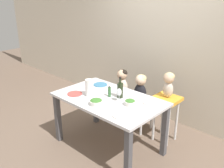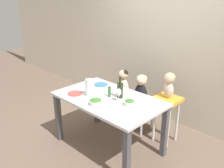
{
  "view_description": "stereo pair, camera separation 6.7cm",
  "coord_description": "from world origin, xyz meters",
  "px_view_note": "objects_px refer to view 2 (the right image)",
  "views": [
    {
      "loc": [
        2.12,
        -2.2,
        2.14
      ],
      "look_at": [
        0.0,
        0.07,
        0.96
      ],
      "focal_mm": 40.0,
      "sensor_mm": 36.0,
      "label": 1
    },
    {
      "loc": [
        2.17,
        -2.15,
        2.14
      ],
      "look_at": [
        0.0,
        0.07,
        0.96
      ],
      "focal_mm": 40.0,
      "sensor_mm": 36.0,
      "label": 2
    }
  ],
  "objects_px": {
    "person_baby_right": "(169,83)",
    "dinner_plate_back_right": "(150,102)",
    "dinner_plate_back_left": "(101,84)",
    "salad_bowl_large": "(96,102)",
    "person_child_center": "(141,88)",
    "person_child_left": "(123,82)",
    "wine_bottle": "(120,90)",
    "wine_glass_near": "(119,93)",
    "salad_bowl_small": "(130,102)",
    "dinner_plate_front_right": "(120,115)",
    "chair_far_left": "(123,101)",
    "chair_right_highchair": "(167,107)",
    "chair_far_center": "(140,108)",
    "paper_towel_roll": "(89,88)",
    "dinner_plate_front_left": "(75,93)"
  },
  "relations": [
    {
      "from": "person_baby_right",
      "to": "salad_bowl_large",
      "type": "xyz_separation_m",
      "value": [
        -0.45,
        -0.96,
        -0.11
      ]
    },
    {
      "from": "dinner_plate_front_right",
      "to": "chair_far_center",
      "type": "bearing_deg",
      "value": 114.51
    },
    {
      "from": "dinner_plate_back_right",
      "to": "chair_right_highchair",
      "type": "bearing_deg",
      "value": 91.0
    },
    {
      "from": "person_child_left",
      "to": "dinner_plate_front_right",
      "type": "xyz_separation_m",
      "value": [
        0.82,
        -0.97,
        0.07
      ]
    },
    {
      "from": "chair_far_left",
      "to": "paper_towel_roll",
      "type": "xyz_separation_m",
      "value": [
        0.14,
        -0.83,
        0.52
      ]
    },
    {
      "from": "salad_bowl_small",
      "to": "chair_far_left",
      "type": "bearing_deg",
      "value": 136.8
    },
    {
      "from": "paper_towel_roll",
      "to": "salad_bowl_small",
      "type": "bearing_deg",
      "value": 14.64
    },
    {
      "from": "salad_bowl_small",
      "to": "dinner_plate_back_left",
      "type": "distance_m",
      "value": 0.81
    },
    {
      "from": "person_baby_right",
      "to": "salad_bowl_small",
      "type": "bearing_deg",
      "value": -100.79
    },
    {
      "from": "dinner_plate_back_right",
      "to": "chair_far_center",
      "type": "bearing_deg",
      "value": 137.17
    },
    {
      "from": "chair_far_left",
      "to": "dinner_plate_back_left",
      "type": "xyz_separation_m",
      "value": [
        -0.05,
        -0.45,
        0.41
      ]
    },
    {
      "from": "dinner_plate_back_left",
      "to": "dinner_plate_back_right",
      "type": "xyz_separation_m",
      "value": [
        0.91,
        0.0,
        0.0
      ]
    },
    {
      "from": "person_baby_right",
      "to": "salad_bowl_large",
      "type": "bearing_deg",
      "value": -115.12
    },
    {
      "from": "person_child_left",
      "to": "person_child_center",
      "type": "bearing_deg",
      "value": 0.0
    },
    {
      "from": "dinner_plate_back_left",
      "to": "dinner_plate_front_right",
      "type": "height_order",
      "value": "same"
    },
    {
      "from": "paper_towel_roll",
      "to": "wine_glass_near",
      "type": "height_order",
      "value": "paper_towel_roll"
    },
    {
      "from": "chair_far_center",
      "to": "person_child_center",
      "type": "relative_size",
      "value": 0.93
    },
    {
      "from": "person_baby_right",
      "to": "dinner_plate_back_right",
      "type": "distance_m",
      "value": 0.47
    },
    {
      "from": "person_child_left",
      "to": "dinner_plate_back_right",
      "type": "xyz_separation_m",
      "value": [
        0.86,
        -0.45,
        0.07
      ]
    },
    {
      "from": "chair_right_highchair",
      "to": "dinner_plate_back_right",
      "type": "bearing_deg",
      "value": -89.0
    },
    {
      "from": "person_baby_right",
      "to": "wine_bottle",
      "type": "relative_size",
      "value": 1.25
    },
    {
      "from": "salad_bowl_large",
      "to": "person_child_center",
      "type": "bearing_deg",
      "value": 91.32
    },
    {
      "from": "chair_far_left",
      "to": "person_baby_right",
      "type": "distance_m",
      "value": 1.02
    },
    {
      "from": "wine_bottle",
      "to": "wine_glass_near",
      "type": "height_order",
      "value": "wine_bottle"
    },
    {
      "from": "salad_bowl_small",
      "to": "person_child_left",
      "type": "bearing_deg",
      "value": 136.73
    },
    {
      "from": "person_baby_right",
      "to": "dinner_plate_back_left",
      "type": "distance_m",
      "value": 1.02
    },
    {
      "from": "person_baby_right",
      "to": "dinner_plate_front_left",
      "type": "height_order",
      "value": "person_baby_right"
    },
    {
      "from": "person_child_left",
      "to": "person_baby_right",
      "type": "xyz_separation_m",
      "value": [
        0.86,
        0.0,
        0.22
      ]
    },
    {
      "from": "dinner_plate_back_right",
      "to": "paper_towel_roll",
      "type": "bearing_deg",
      "value": -151.89
    },
    {
      "from": "salad_bowl_large",
      "to": "dinner_plate_back_left",
      "type": "xyz_separation_m",
      "value": [
        -0.45,
        0.51,
        -0.03
      ]
    },
    {
      "from": "salad_bowl_large",
      "to": "dinner_plate_back_left",
      "type": "bearing_deg",
      "value": 131.21
    },
    {
      "from": "salad_bowl_large",
      "to": "wine_bottle",
      "type": "bearing_deg",
      "value": 78.6
    },
    {
      "from": "person_baby_right",
      "to": "wine_bottle",
      "type": "xyz_separation_m",
      "value": [
        -0.38,
        -0.59,
        -0.04
      ]
    },
    {
      "from": "person_child_center",
      "to": "dinner_plate_back_right",
      "type": "distance_m",
      "value": 0.66
    },
    {
      "from": "person_baby_right",
      "to": "dinner_plate_back_right",
      "type": "relative_size",
      "value": 1.77
    },
    {
      "from": "person_child_left",
      "to": "wine_bottle",
      "type": "height_order",
      "value": "wine_bottle"
    },
    {
      "from": "chair_right_highchair",
      "to": "wine_glass_near",
      "type": "height_order",
      "value": "wine_glass_near"
    },
    {
      "from": "dinner_plate_back_right",
      "to": "wine_bottle",
      "type": "bearing_deg",
      "value": -159.55
    },
    {
      "from": "person_child_center",
      "to": "dinner_plate_back_left",
      "type": "distance_m",
      "value": 0.62
    },
    {
      "from": "wine_glass_near",
      "to": "dinner_plate_back_right",
      "type": "relative_size",
      "value": 0.88
    },
    {
      "from": "wine_bottle",
      "to": "dinner_plate_back_left",
      "type": "distance_m",
      "value": 0.55
    },
    {
      "from": "wine_bottle",
      "to": "dinner_plate_back_left",
      "type": "xyz_separation_m",
      "value": [
        -0.52,
        0.14,
        -0.1
      ]
    },
    {
      "from": "chair_right_highchair",
      "to": "dinner_plate_front_left",
      "type": "distance_m",
      "value": 1.33
    },
    {
      "from": "chair_far_left",
      "to": "dinner_plate_front_left",
      "type": "relative_size",
      "value": 2.17
    },
    {
      "from": "chair_right_highchair",
      "to": "dinner_plate_back_left",
      "type": "relative_size",
      "value": 3.42
    },
    {
      "from": "person_child_center",
      "to": "person_baby_right",
      "type": "distance_m",
      "value": 0.52
    },
    {
      "from": "person_child_left",
      "to": "dinner_plate_back_right",
      "type": "distance_m",
      "value": 0.97
    },
    {
      "from": "dinner_plate_back_left",
      "to": "person_child_left",
      "type": "bearing_deg",
      "value": 84.11
    },
    {
      "from": "person_child_center",
      "to": "dinner_plate_back_left",
      "type": "height_order",
      "value": "person_child_center"
    },
    {
      "from": "chair_far_left",
      "to": "dinner_plate_front_right",
      "type": "bearing_deg",
      "value": -49.72
    }
  ]
}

